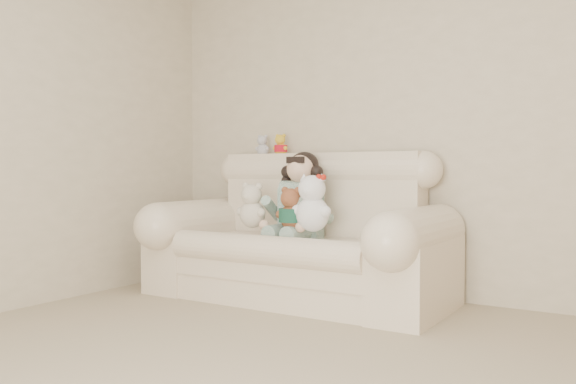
{
  "coord_description": "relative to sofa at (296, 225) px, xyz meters",
  "views": [
    {
      "loc": [
        1.27,
        -1.54,
        0.89
      ],
      "look_at": [
        -0.88,
        1.9,
        0.75
      ],
      "focal_mm": 37.26,
      "sensor_mm": 36.0,
      "label": 1
    }
  ],
  "objects": [
    {
      "name": "wall_back",
      "position": [
        0.88,
        0.5,
        0.78
      ],
      "size": [
        4.5,
        0.0,
        4.5
      ],
      "primitive_type": "plane",
      "rotation": [
        1.57,
        0.0,
        0.0
      ],
      "color": "beige",
      "rests_on": "ground"
    },
    {
      "name": "sofa",
      "position": [
        0.0,
        0.0,
        0.0
      ],
      "size": [
        2.1,
        0.95,
        1.03
      ],
      "primitive_type": null,
      "color": "#FFE5CD",
      "rests_on": "floor"
    },
    {
      "name": "seated_child",
      "position": [
        -0.0,
        0.08,
        0.22
      ],
      "size": [
        0.44,
        0.51,
        0.62
      ],
      "primitive_type": null,
      "rotation": [
        0.0,
        0.0,
        0.16
      ],
      "color": "#34735E",
      "rests_on": "sofa"
    },
    {
      "name": "brown_teddy",
      "position": [
        0.05,
        -0.14,
        0.15
      ],
      "size": [
        0.25,
        0.22,
        0.34
      ],
      "primitive_type": null,
      "rotation": [
        0.0,
        0.0,
        -0.26
      ],
      "color": "brown",
      "rests_on": "sofa"
    },
    {
      "name": "white_cat",
      "position": [
        0.22,
        -0.14,
        0.21
      ],
      "size": [
        0.34,
        0.3,
        0.45
      ],
      "primitive_type": null,
      "rotation": [
        0.0,
        0.0,
        0.32
      ],
      "color": "white",
      "rests_on": "sofa"
    },
    {
      "name": "cream_teddy",
      "position": [
        -0.27,
        -0.14,
        0.17
      ],
      "size": [
        0.28,
        0.25,
        0.37
      ],
      "primitive_type": null,
      "rotation": [
        0.0,
        0.0,
        0.37
      ],
      "color": "silver",
      "rests_on": "sofa"
    },
    {
      "name": "yellow_mini_bear",
      "position": [
        -0.35,
        0.35,
        0.59
      ],
      "size": [
        0.15,
        0.13,
        0.2
      ],
      "primitive_type": null,
      "rotation": [
        0.0,
        0.0,
        0.33
      ],
      "color": "yellow",
      "rests_on": "sofa"
    },
    {
      "name": "grey_mini_plush",
      "position": [
        -0.52,
        0.36,
        0.59
      ],
      "size": [
        0.14,
        0.12,
        0.2
      ],
      "primitive_type": null,
      "rotation": [
        0.0,
        0.0,
        0.19
      ],
      "color": "silver",
      "rests_on": "sofa"
    }
  ]
}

